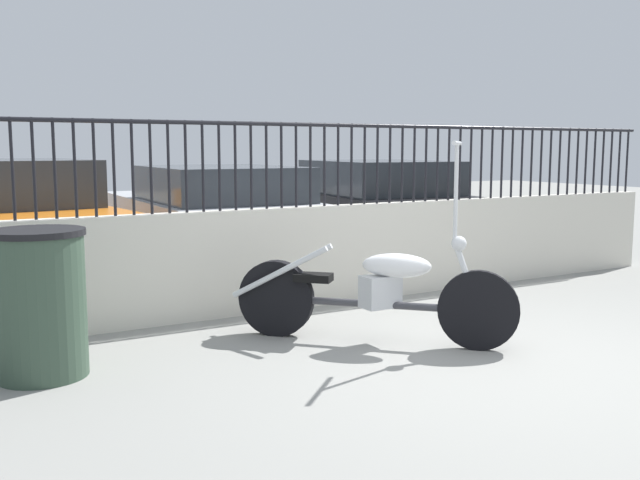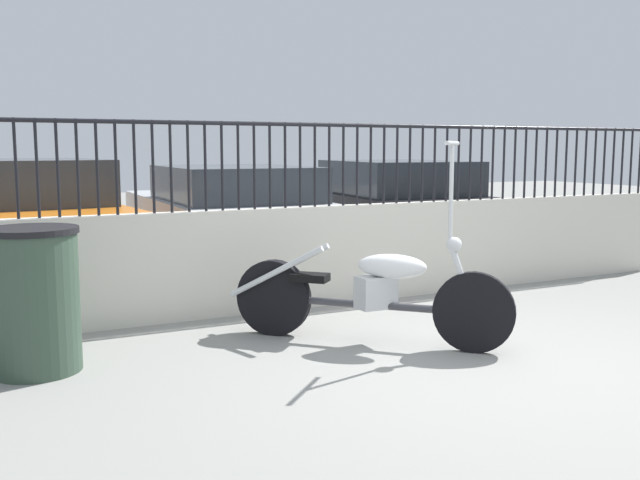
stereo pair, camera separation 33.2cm
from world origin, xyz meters
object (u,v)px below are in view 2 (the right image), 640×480
(car_orange, at_px, (21,216))
(motorcycle_dark_grey, at_px, (359,290))
(car_silver, at_px, (231,212))
(car_black, at_px, (392,203))
(trash_bin, at_px, (34,300))

(car_orange, bearing_deg, motorcycle_dark_grey, -160.27)
(car_silver, distance_m, car_black, 2.64)
(motorcycle_dark_grey, height_order, trash_bin, motorcycle_dark_grey)
(trash_bin, relative_size, car_silver, 0.20)
(trash_bin, xyz_separation_m, car_orange, (0.23, 4.00, 0.19))
(motorcycle_dark_grey, bearing_deg, car_black, 100.41)
(trash_bin, distance_m, car_silver, 4.63)
(car_orange, distance_m, car_black, 5.09)
(motorcycle_dark_grey, bearing_deg, trash_bin, -143.13)
(motorcycle_dark_grey, xyz_separation_m, car_black, (3.09, 4.39, 0.25))
(motorcycle_dark_grey, xyz_separation_m, car_silver, (0.47, 4.11, 0.24))
(car_orange, distance_m, car_silver, 2.48)
(car_silver, bearing_deg, motorcycle_dark_grey, 175.59)
(motorcycle_dark_grey, height_order, car_black, motorcycle_dark_grey)
(motorcycle_dark_grey, height_order, car_silver, motorcycle_dark_grey)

